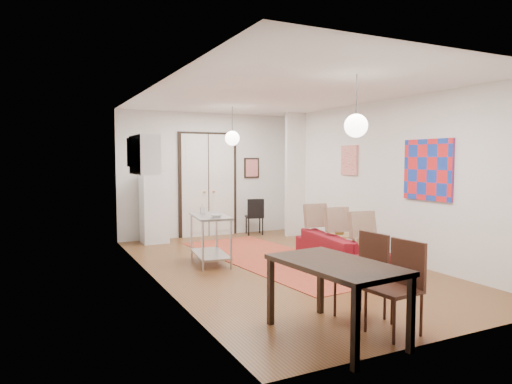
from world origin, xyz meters
name	(u,v)px	position (x,y,z in m)	size (l,w,h in m)	color
floor	(279,266)	(0.00, 0.00, 0.00)	(7.00, 7.00, 0.00)	brown
ceiling	(280,94)	(0.00, 0.00, 2.90)	(4.20, 7.00, 0.02)	white
wall_back	(207,175)	(0.00, 3.50, 1.45)	(4.20, 0.02, 2.90)	white
wall_front	(451,197)	(0.00, -3.50, 1.45)	(4.20, 0.02, 2.90)	white
wall_left	(155,184)	(-2.10, 0.00, 1.45)	(0.02, 7.00, 2.90)	white
wall_right	(377,179)	(2.10, 0.00, 1.45)	(0.02, 7.00, 2.90)	white
double_doors	(208,185)	(0.00, 3.46, 1.20)	(1.44, 0.06, 2.50)	white
stub_partition	(295,175)	(1.85, 2.55, 1.45)	(0.50, 0.10, 2.90)	white
wall_cabinet	(144,155)	(-1.92, 1.50, 1.90)	(0.35, 1.00, 0.70)	white
painting_popart	(428,170)	(2.08, -1.25, 1.65)	(0.05, 1.00, 1.00)	red
painting_abstract	(350,160)	(2.08, 0.80, 1.80)	(0.05, 0.50, 0.60)	#F5E8CC
poster_back	(252,168)	(1.15, 3.47, 1.60)	(0.40, 0.03, 0.50)	red
print_left	(130,152)	(-2.07, 2.00, 1.95)	(0.03, 0.44, 0.54)	#A16543
pendant_back	(232,138)	(0.00, 2.00, 2.25)	(0.30, 0.30, 0.80)	white
pendant_front	(356,126)	(0.00, -2.00, 2.25)	(0.30, 0.30, 0.80)	white
kilim_rug	(274,259)	(0.20, 0.55, 0.01)	(1.71, 4.56, 0.01)	#C85332
sofa	(342,251)	(0.85, -0.61, 0.30)	(0.79, 2.03, 0.59)	maroon
coffee_table	(336,237)	(1.44, 0.36, 0.33)	(0.99, 0.80, 0.39)	tan
potted_plant	(340,224)	(1.54, 0.36, 0.57)	(0.34, 0.29, 0.38)	#295B2C
kitchen_counter	(210,233)	(-0.97, 0.73, 0.54)	(0.70, 1.17, 0.85)	#A5A7AA
bowl	(216,216)	(-0.97, 0.43, 0.87)	(0.20, 0.20, 0.05)	silver
soap_bottle	(202,209)	(-1.02, 0.98, 0.94)	(0.08, 0.08, 0.18)	#50A3AD
fridge	(154,208)	(-1.37, 3.14, 0.76)	(0.54, 0.54, 1.52)	white
dining_table	(336,271)	(-0.99, -2.96, 0.70)	(0.94, 1.49, 0.78)	black
dining_chair_near	(355,268)	(-0.39, -2.51, 0.56)	(0.51, 0.68, 0.97)	#371C11
dining_chair_far	(387,279)	(-0.39, -3.05, 0.56)	(0.51, 0.68, 0.97)	#371C11
black_side_chair	(253,213)	(1.07, 3.23, 0.51)	(0.49, 0.49, 0.87)	black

